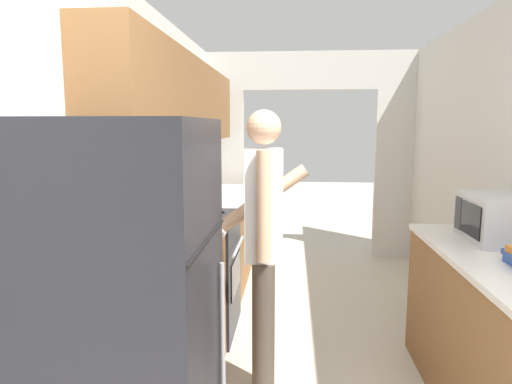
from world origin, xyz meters
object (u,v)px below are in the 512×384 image
Objects in this scene: person at (263,248)px; knife at (211,205)px; refrigerator at (119,325)px; range_oven at (196,273)px; microwave at (499,219)px.

knife is at bearing 18.14° from person.
person reaches higher than refrigerator.
range_oven is at bearing 30.11° from person.
person is 1.45m from knife.
microwave is at bearing -1.88° from knife.
person reaches higher than range_oven.
person reaches higher than microwave.
knife is (-0.54, 1.34, 0.01)m from person.
refrigerator reaches higher than knife.
knife is at bearing 150.83° from microwave.
range_oven is 1.15m from person.
refrigerator is 2.25m from microwave.
range_oven is (-0.06, 1.73, -0.36)m from refrigerator.
person is (0.59, -0.87, 0.46)m from range_oven.
person is at bearing 58.42° from refrigerator.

